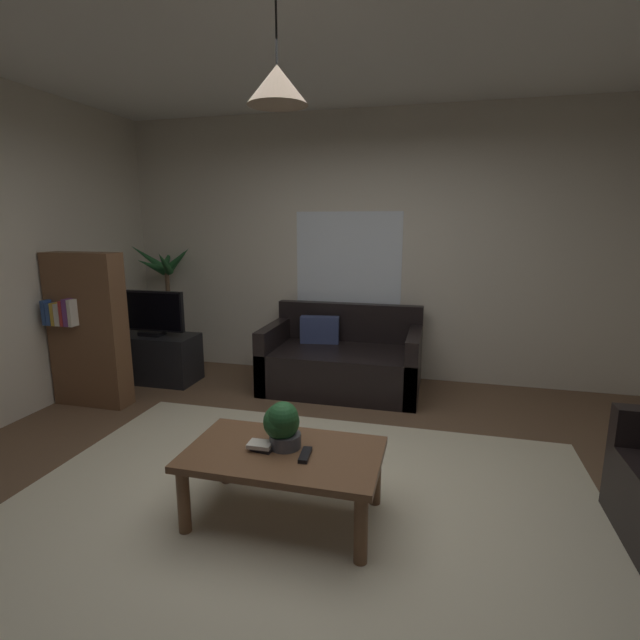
% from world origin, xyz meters
% --- Properties ---
extents(floor, '(5.42, 4.86, 0.02)m').
position_xyz_m(floor, '(0.00, 0.00, -0.01)').
color(floor, brown).
rests_on(floor, ground).
extents(rug, '(3.52, 2.67, 0.01)m').
position_xyz_m(rug, '(0.00, -0.20, 0.00)').
color(rug, beige).
rests_on(rug, ground).
extents(wall_back, '(5.54, 0.06, 2.78)m').
position_xyz_m(wall_back, '(0.00, 2.46, 1.39)').
color(wall_back, beige).
rests_on(wall_back, ground).
extents(window_pane, '(1.14, 0.01, 1.05)m').
position_xyz_m(window_pane, '(-0.23, 2.43, 1.24)').
color(window_pane, white).
extents(couch_under_window, '(1.53, 0.88, 0.82)m').
position_xyz_m(couch_under_window, '(-0.19, 1.93, 0.27)').
color(couch_under_window, black).
rests_on(couch_under_window, ground).
extents(coffee_table, '(1.09, 0.64, 0.41)m').
position_xyz_m(coffee_table, '(-0.07, -0.25, 0.35)').
color(coffee_table, brown).
rests_on(coffee_table, ground).
extents(book_on_table_0, '(0.13, 0.10, 0.02)m').
position_xyz_m(book_on_table_0, '(-0.19, -0.26, 0.42)').
color(book_on_table_0, black).
rests_on(book_on_table_0, coffee_table).
extents(book_on_table_1, '(0.13, 0.10, 0.02)m').
position_xyz_m(book_on_table_1, '(-0.20, -0.27, 0.44)').
color(book_on_table_1, beige).
rests_on(book_on_table_1, coffee_table).
extents(remote_on_table_0, '(0.06, 0.16, 0.02)m').
position_xyz_m(remote_on_table_0, '(0.07, -0.28, 0.42)').
color(remote_on_table_0, black).
rests_on(remote_on_table_0, coffee_table).
extents(potted_plant_on_table, '(0.21, 0.21, 0.28)m').
position_xyz_m(potted_plant_on_table, '(-0.09, -0.21, 0.56)').
color(potted_plant_on_table, '#4C4C51').
rests_on(potted_plant_on_table, coffee_table).
extents(tv_stand, '(0.90, 0.44, 0.50)m').
position_xyz_m(tv_stand, '(-2.16, 1.68, 0.25)').
color(tv_stand, black).
rests_on(tv_stand, ground).
extents(tv, '(0.75, 0.16, 0.47)m').
position_xyz_m(tv, '(-2.16, 1.66, 0.74)').
color(tv, black).
rests_on(tv, tv_stand).
extents(potted_palm_corner, '(0.80, 0.87, 1.44)m').
position_xyz_m(potted_palm_corner, '(-2.28, 2.19, 0.66)').
color(potted_palm_corner, beige).
rests_on(potted_palm_corner, ground).
extents(bookshelf_corner, '(0.70, 0.31, 1.40)m').
position_xyz_m(bookshelf_corner, '(-2.35, 0.96, 0.71)').
color(bookshelf_corner, brown).
rests_on(bookshelf_corner, ground).
extents(pendant_lamp, '(0.30, 0.30, 0.57)m').
position_xyz_m(pendant_lamp, '(-0.07, -0.25, 2.30)').
color(pendant_lamp, black).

